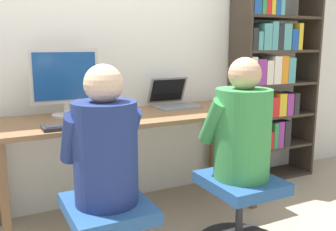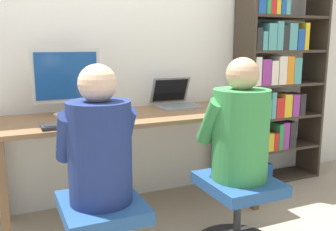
# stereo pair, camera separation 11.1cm
# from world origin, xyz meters

# --- Properties ---
(wall_back) EXTENTS (10.00, 0.05, 2.60)m
(wall_back) POSITION_xyz_m (0.00, 0.72, 1.30)
(wall_back) COLOR silver
(wall_back) RESTS_ON ground_plane
(desk) EXTENTS (1.86, 0.66, 0.78)m
(desk) POSITION_xyz_m (0.00, 0.33, 0.70)
(desk) COLOR brown
(desk) RESTS_ON ground_plane
(desktop_monitor) EXTENTS (0.47, 0.21, 0.47)m
(desktop_monitor) POSITION_xyz_m (-0.43, 0.49, 1.02)
(desktop_monitor) COLOR beige
(desktop_monitor) RESTS_ON desk
(laptop) EXTENTS (0.33, 0.33, 0.23)m
(laptop) POSITION_xyz_m (0.42, 0.50, 0.82)
(laptop) COLOR gray
(laptop) RESTS_ON desk
(keyboard) EXTENTS (0.42, 0.14, 0.03)m
(keyboard) POSITION_xyz_m (-0.45, 0.10, 0.79)
(keyboard) COLOR #232326
(keyboard) RESTS_ON desk
(computer_mouse_by_keyboard) EXTENTS (0.06, 0.11, 0.04)m
(computer_mouse_by_keyboard) POSITION_xyz_m (-0.17, 0.07, 0.79)
(computer_mouse_by_keyboard) COLOR #99999E
(computer_mouse_by_keyboard) RESTS_ON desk
(office_chair_right) EXTENTS (0.53, 0.53, 0.47)m
(office_chair_right) POSITION_xyz_m (0.43, -0.39, 0.26)
(office_chair_right) COLOR #262628
(office_chair_right) RESTS_ON ground_plane
(person_at_monitor) EXTENTS (0.40, 0.35, 0.71)m
(person_at_monitor) POSITION_xyz_m (-0.42, -0.37, 0.78)
(person_at_monitor) COLOR navy
(person_at_monitor) RESTS_ON office_chair_left
(person_at_laptop) EXTENTS (0.41, 0.37, 0.73)m
(person_at_laptop) POSITION_xyz_m (0.43, -0.38, 0.78)
(person_at_laptop) COLOR #388C47
(person_at_laptop) RESTS_ON office_chair_right
(bookshelf) EXTENTS (0.84, 0.30, 1.82)m
(bookshelf) POSITION_xyz_m (1.42, 0.51, 0.92)
(bookshelf) COLOR #382D23
(bookshelf) RESTS_ON ground_plane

